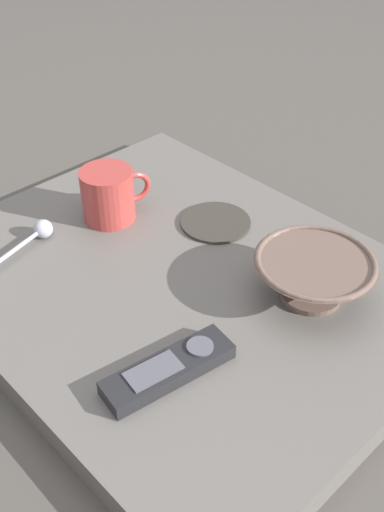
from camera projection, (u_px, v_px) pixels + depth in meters
ground_plane at (177, 297)px, 0.85m from camera, size 6.00×6.00×0.00m
table at (177, 286)px, 0.84m from camera, size 0.53×0.66×0.04m
cereal_bowl at (313, 275)px, 0.77m from camera, size 0.16×0.16×0.06m
coffee_mug at (109, 195)px, 0.91m from camera, size 0.11×0.08×0.08m
teaspoon at (38, 233)px, 0.88m from camera, size 0.14×0.05×0.03m
tv_remote_near at (169, 369)px, 0.68m from camera, size 0.16×0.07×0.02m
drink_coaster at (216, 222)px, 0.92m from camera, size 0.11×0.11×0.01m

